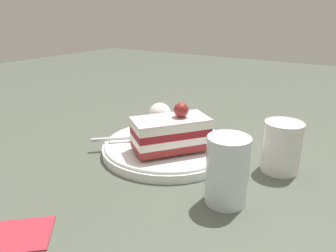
{
  "coord_description": "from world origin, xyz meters",
  "views": [
    {
      "loc": [
        -0.3,
        0.43,
        0.24
      ],
      "look_at": [
        -0.02,
        -0.01,
        0.05
      ],
      "focal_mm": 34.11,
      "sensor_mm": 36.0,
      "label": 1
    }
  ],
  "objects_px": {
    "whipped_cream_dollop": "(160,115)",
    "drink_glass_near": "(227,174)",
    "cake_slice": "(171,132)",
    "drink_glass_far": "(281,148)",
    "dessert_plate": "(168,147)",
    "folded_napkin": "(1,236)",
    "fork": "(125,138)"
  },
  "relations": [
    {
      "from": "fork",
      "to": "drink_glass_near",
      "type": "bearing_deg",
      "value": 165.12
    },
    {
      "from": "whipped_cream_dollop",
      "to": "dessert_plate",
      "type": "bearing_deg",
      "value": 134.84
    },
    {
      "from": "whipped_cream_dollop",
      "to": "drink_glass_far",
      "type": "xyz_separation_m",
      "value": [
        -0.24,
        0.02,
        -0.01
      ]
    },
    {
      "from": "dessert_plate",
      "to": "whipped_cream_dollop",
      "type": "distance_m",
      "value": 0.09
    },
    {
      "from": "cake_slice",
      "to": "whipped_cream_dollop",
      "type": "distance_m",
      "value": 0.1
    },
    {
      "from": "dessert_plate",
      "to": "drink_glass_far",
      "type": "height_order",
      "value": "drink_glass_far"
    },
    {
      "from": "cake_slice",
      "to": "drink_glass_far",
      "type": "distance_m",
      "value": 0.18
    },
    {
      "from": "drink_glass_far",
      "to": "whipped_cream_dollop",
      "type": "bearing_deg",
      "value": -4.2
    },
    {
      "from": "cake_slice",
      "to": "drink_glass_far",
      "type": "relative_size",
      "value": 1.72
    },
    {
      "from": "folded_napkin",
      "to": "drink_glass_far",
      "type": "bearing_deg",
      "value": -122.96
    },
    {
      "from": "whipped_cream_dollop",
      "to": "folded_napkin",
      "type": "xyz_separation_m",
      "value": [
        -0.02,
        0.35,
        -0.04
      ]
    },
    {
      "from": "drink_glass_far",
      "to": "folded_napkin",
      "type": "relative_size",
      "value": 0.74
    },
    {
      "from": "drink_glass_far",
      "to": "dessert_plate",
      "type": "bearing_deg",
      "value": 11.55
    },
    {
      "from": "dessert_plate",
      "to": "fork",
      "type": "distance_m",
      "value": 0.08
    },
    {
      "from": "fork",
      "to": "folded_napkin",
      "type": "relative_size",
      "value": 0.83
    },
    {
      "from": "drink_glass_far",
      "to": "cake_slice",
      "type": "bearing_deg",
      "value": 18.86
    },
    {
      "from": "fork",
      "to": "folded_napkin",
      "type": "height_order",
      "value": "fork"
    },
    {
      "from": "drink_glass_near",
      "to": "drink_glass_far",
      "type": "height_order",
      "value": "drink_glass_near"
    },
    {
      "from": "whipped_cream_dollop",
      "to": "folded_napkin",
      "type": "relative_size",
      "value": 0.46
    },
    {
      "from": "dessert_plate",
      "to": "cake_slice",
      "type": "distance_m",
      "value": 0.05
    },
    {
      "from": "whipped_cream_dollop",
      "to": "drink_glass_near",
      "type": "xyz_separation_m",
      "value": [
        -0.2,
        0.15,
        -0.0
      ]
    },
    {
      "from": "dessert_plate",
      "to": "folded_napkin",
      "type": "height_order",
      "value": "dessert_plate"
    },
    {
      "from": "cake_slice",
      "to": "folded_napkin",
      "type": "bearing_deg",
      "value": 79.96
    },
    {
      "from": "dessert_plate",
      "to": "fork",
      "type": "height_order",
      "value": "fork"
    },
    {
      "from": "drink_glass_far",
      "to": "folded_napkin",
      "type": "xyz_separation_m",
      "value": [
        0.22,
        0.33,
        -0.04
      ]
    },
    {
      "from": "drink_glass_near",
      "to": "folded_napkin",
      "type": "relative_size",
      "value": 0.85
    },
    {
      "from": "drink_glass_far",
      "to": "drink_glass_near",
      "type": "bearing_deg",
      "value": 74.37
    },
    {
      "from": "dessert_plate",
      "to": "fork",
      "type": "xyz_separation_m",
      "value": [
        0.07,
        0.03,
        0.01
      ]
    },
    {
      "from": "fork",
      "to": "drink_glass_near",
      "type": "relative_size",
      "value": 0.98
    },
    {
      "from": "fork",
      "to": "folded_napkin",
      "type": "xyz_separation_m",
      "value": [
        -0.04,
        0.26,
        -0.02
      ]
    },
    {
      "from": "whipped_cream_dollop",
      "to": "fork",
      "type": "height_order",
      "value": "whipped_cream_dollop"
    },
    {
      "from": "cake_slice",
      "to": "fork",
      "type": "height_order",
      "value": "cake_slice"
    }
  ]
}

